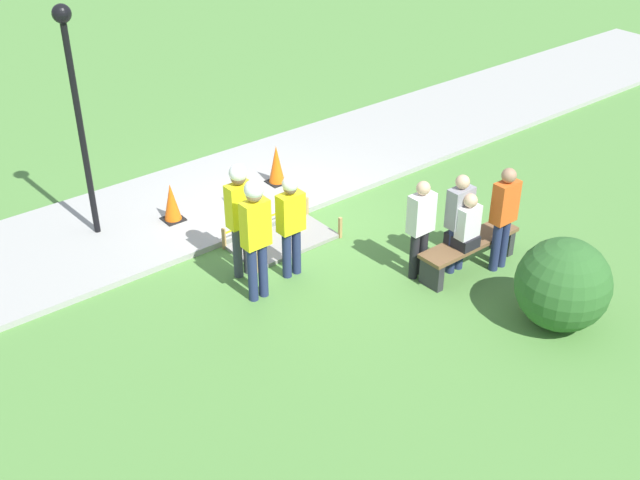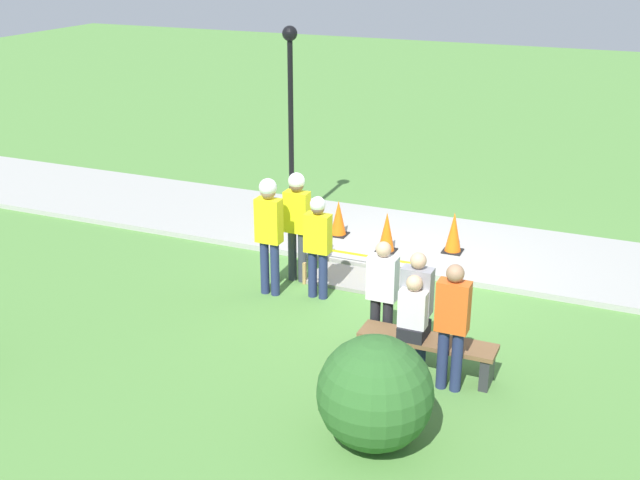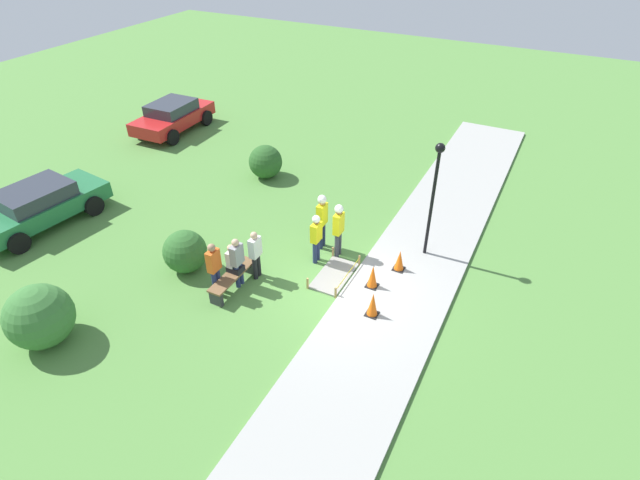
% 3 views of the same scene
% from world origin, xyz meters
% --- Properties ---
extents(ground_plane, '(60.00, 60.00, 0.00)m').
position_xyz_m(ground_plane, '(0.00, 0.00, 0.00)').
color(ground_plane, '#51843D').
extents(sidewalk, '(28.00, 2.91, 0.10)m').
position_xyz_m(sidewalk, '(0.00, -1.46, 0.05)').
color(sidewalk, '#9E9E99').
rests_on(sidewalk, ground_plane).
extents(wet_concrete_patch, '(1.73, 0.94, 0.37)m').
position_xyz_m(wet_concrete_patch, '(0.48, 0.52, 0.04)').
color(wet_concrete_patch, gray).
rests_on(wet_concrete_patch, ground_plane).
extents(traffic_cone_near_patch, '(0.34, 0.34, 0.73)m').
position_xyz_m(traffic_cone_near_patch, '(-0.61, -1.13, 0.46)').
color(traffic_cone_near_patch, black).
rests_on(traffic_cone_near_patch, sidewalk).
extents(traffic_cone_far_patch, '(0.34, 0.34, 0.72)m').
position_xyz_m(traffic_cone_far_patch, '(0.48, -0.69, 0.46)').
color(traffic_cone_far_patch, black).
rests_on(traffic_cone_far_patch, sidewalk).
extents(traffic_cone_sidewalk_edge, '(0.34, 0.34, 0.67)m').
position_xyz_m(traffic_cone_sidewalk_edge, '(1.57, -1.11, 0.43)').
color(traffic_cone_sidewalk_edge, black).
rests_on(traffic_cone_sidewalk_edge, sidewalk).
extents(park_bench, '(1.79, 0.44, 0.49)m').
position_xyz_m(park_bench, '(-1.30, 2.90, 0.35)').
color(park_bench, '#2D2D33').
rests_on(park_bench, ground_plane).
extents(person_seated_on_bench, '(0.36, 0.44, 0.89)m').
position_xyz_m(person_seated_on_bench, '(-1.12, 2.95, 0.84)').
color(person_seated_on_bench, black).
rests_on(person_seated_on_bench, park_bench).
extents(worker_supervisor, '(0.40, 0.28, 1.91)m').
position_xyz_m(worker_supervisor, '(1.66, 1.53, 1.16)').
color(worker_supervisor, navy).
rests_on(worker_supervisor, ground_plane).
extents(worker_assistant, '(0.40, 0.24, 1.67)m').
position_xyz_m(worker_assistant, '(0.92, 1.35, 0.98)').
color(worker_assistant, navy).
rests_on(worker_assistant, ground_plane).
extents(worker_trainee, '(0.40, 0.27, 1.85)m').
position_xyz_m(worker_trainee, '(1.49, 0.88, 1.11)').
color(worker_trainee, '#383D47').
rests_on(worker_trainee, ground_plane).
extents(bystander_in_orange_shirt, '(0.40, 0.22, 1.70)m').
position_xyz_m(bystander_in_orange_shirt, '(-1.68, 3.18, 0.96)').
color(bystander_in_orange_shirt, navy).
rests_on(bystander_in_orange_shirt, ground_plane).
extents(bystander_in_gray_shirt, '(0.40, 0.22, 1.60)m').
position_xyz_m(bystander_in_gray_shirt, '(-0.56, 2.56, 0.90)').
color(bystander_in_gray_shirt, black).
rests_on(bystander_in_gray_shirt, ground_plane).
extents(bystander_in_white_shirt, '(0.40, 0.22, 1.62)m').
position_xyz_m(bystander_in_white_shirt, '(-1.11, 2.81, 0.91)').
color(bystander_in_white_shirt, navy).
rests_on(bystander_in_white_shirt, ground_plane).
extents(lamppost_near, '(0.28, 0.28, 3.71)m').
position_xyz_m(lamppost_near, '(2.73, -1.55, 2.55)').
color(lamppost_near, black).
rests_on(lamppost_near, sidewalk).
extents(shrub_rounded_mid, '(1.30, 1.30, 1.30)m').
position_xyz_m(shrub_rounded_mid, '(-1.21, 4.65, 0.65)').
color(shrub_rounded_mid, '#2D6028').
rests_on(shrub_rounded_mid, ground_plane).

